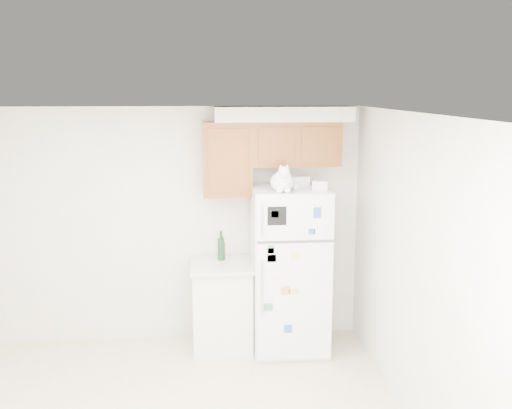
{
  "coord_description": "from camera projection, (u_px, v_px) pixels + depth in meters",
  "views": [
    {
      "loc": [
        0.27,
        -4.24,
        2.68
      ],
      "look_at": [
        0.77,
        1.55,
        1.55
      ],
      "focal_mm": 42.0,
      "sensor_mm": 36.0,
      "label": 1
    }
  ],
  "objects": [
    {
      "name": "bottle_green",
      "position": [
        221.0,
        245.0,
        6.21
      ],
      "size": [
        0.07,
        0.07,
        0.31
      ],
      "primitive_type": null,
      "color": "#19381E",
      "rests_on": "base_counter"
    },
    {
      "name": "storage_box_back",
      "position": [
        299.0,
        181.0,
        6.09
      ],
      "size": [
        0.21,
        0.18,
        0.1
      ],
      "primitive_type": "cube",
      "rotation": [
        0.0,
        0.0,
        0.31
      ],
      "color": "white",
      "rests_on": "refrigerator"
    },
    {
      "name": "base_counter",
      "position": [
        222.0,
        305.0,
        6.22
      ],
      "size": [
        0.64,
        0.64,
        0.92
      ],
      "color": "white",
      "rests_on": "ground_plane"
    },
    {
      "name": "refrigerator",
      "position": [
        289.0,
        270.0,
        6.14
      ],
      "size": [
        0.76,
        0.78,
        1.7
      ],
      "color": "white",
      "rests_on": "ground_plane"
    },
    {
      "name": "bottle_amber",
      "position": [
        222.0,
        248.0,
        6.23
      ],
      "size": [
        0.06,
        0.06,
        0.26
      ],
      "primitive_type": null,
      "color": "#593814",
      "rests_on": "base_counter"
    },
    {
      "name": "room_shell",
      "position": [
        186.0,
        223.0,
        4.56
      ],
      "size": [
        3.84,
        4.04,
        2.52
      ],
      "color": "silver",
      "rests_on": "ground_plane"
    },
    {
      "name": "storage_box_front",
      "position": [
        320.0,
        185.0,
        5.88
      ],
      "size": [
        0.18,
        0.15,
        0.09
      ],
      "primitive_type": "cube",
      "rotation": [
        0.0,
        0.0,
        -0.3
      ],
      "color": "white",
      "rests_on": "refrigerator"
    },
    {
      "name": "cat",
      "position": [
        283.0,
        181.0,
        5.75
      ],
      "size": [
        0.28,
        0.4,
        0.29
      ],
      "color": "white",
      "rests_on": "refrigerator"
    }
  ]
}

